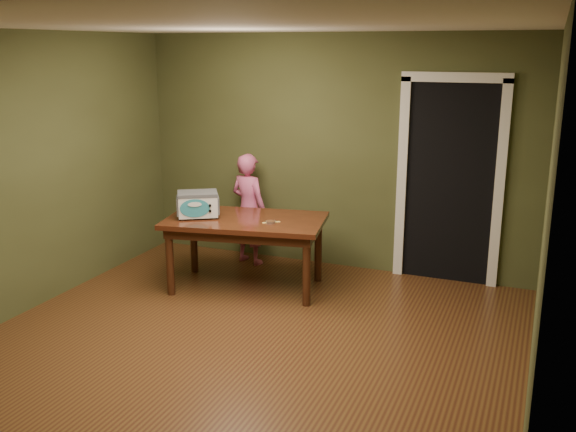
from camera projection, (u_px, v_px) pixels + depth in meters
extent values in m
plane|color=brown|center=(232.00, 356.00, 5.23)|extent=(5.00, 5.00, 0.00)
cube|color=#494F2A|center=(332.00, 153.00, 7.13)|extent=(4.50, 0.02, 2.60)
cube|color=#494F2A|center=(4.00, 179.00, 5.72)|extent=(0.02, 5.00, 2.60)
cube|color=#494F2A|center=(544.00, 233.00, 4.07)|extent=(0.02, 5.00, 2.60)
cube|color=white|center=(224.00, 24.00, 4.56)|extent=(4.50, 5.00, 0.02)
cube|color=black|center=(454.00, 179.00, 6.99)|extent=(0.90, 0.60, 2.10)
cube|color=black|center=(450.00, 184.00, 6.71)|extent=(0.90, 0.02, 2.10)
cube|color=white|center=(402.00, 181.00, 6.88)|extent=(0.10, 0.06, 2.20)
cube|color=white|center=(499.00, 189.00, 6.51)|extent=(0.10, 0.06, 2.20)
cube|color=white|center=(456.00, 77.00, 6.41)|extent=(1.10, 0.06, 0.10)
cube|color=#38180C|center=(246.00, 221.00, 6.55)|extent=(1.74, 1.18, 0.05)
cube|color=#381B0E|center=(246.00, 228.00, 6.57)|extent=(1.60, 1.04, 0.10)
cylinder|color=#381B0E|center=(170.00, 262.00, 6.45)|extent=(0.08, 0.08, 0.70)
cylinder|color=#381B0E|center=(194.00, 242.00, 7.12)|extent=(0.08, 0.08, 0.70)
cylinder|color=#381B0E|center=(307.00, 271.00, 6.18)|extent=(0.08, 0.08, 0.70)
cylinder|color=#381B0E|center=(318.00, 250.00, 6.84)|extent=(0.08, 0.08, 0.70)
cylinder|color=#4C4F54|center=(182.00, 219.00, 6.47)|extent=(0.03, 0.03, 0.02)
cylinder|color=#4C4F54|center=(182.00, 214.00, 6.67)|extent=(0.03, 0.03, 0.02)
cylinder|color=#4C4F54|center=(215.00, 218.00, 6.52)|extent=(0.03, 0.03, 0.02)
cylinder|color=#4C4F54|center=(214.00, 213.00, 6.72)|extent=(0.03, 0.03, 0.02)
cube|color=white|center=(198.00, 205.00, 6.56)|extent=(0.48, 0.44, 0.22)
cube|color=#4C4F54|center=(197.00, 194.00, 6.53)|extent=(0.49, 0.45, 0.03)
cube|color=#4C4F54|center=(178.00, 206.00, 6.53)|extent=(0.15, 0.22, 0.17)
cube|color=#4C4F54|center=(218.00, 204.00, 6.60)|extent=(0.15, 0.22, 0.17)
ellipsoid|color=teal|center=(195.00, 208.00, 6.42)|extent=(0.26, 0.16, 0.19)
cylinder|color=black|center=(210.00, 205.00, 6.44)|extent=(0.03, 0.03, 0.03)
cylinder|color=black|center=(210.00, 211.00, 6.45)|extent=(0.03, 0.02, 0.02)
cylinder|color=silver|center=(271.00, 222.00, 6.37)|extent=(0.10, 0.10, 0.02)
cylinder|color=#532F1B|center=(271.00, 221.00, 6.36)|extent=(0.09, 0.09, 0.01)
cube|color=#F3D469|center=(271.00, 222.00, 6.38)|extent=(0.16, 0.13, 0.01)
imported|color=#D05589|center=(249.00, 209.00, 7.36)|extent=(0.53, 0.42, 1.28)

